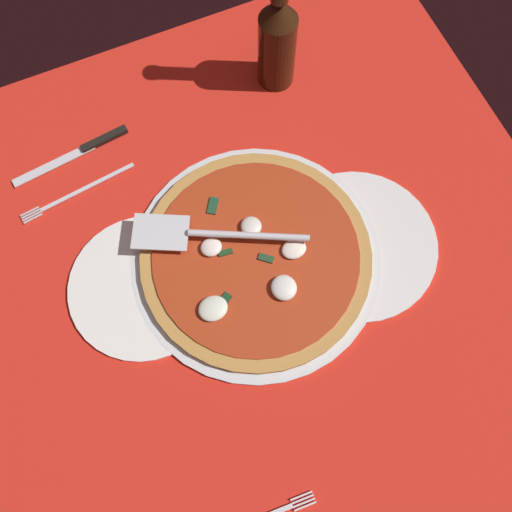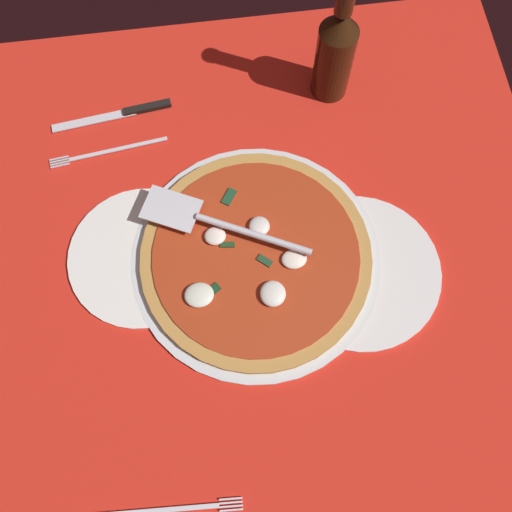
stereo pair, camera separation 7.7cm
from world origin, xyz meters
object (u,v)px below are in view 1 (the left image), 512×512
pizza (256,257)px  beer_bottle (277,38)px  dinner_plate_right (357,244)px  dinner_plate_left (144,287)px  pizza_server (210,234)px  place_setting_far (80,171)px

pizza → beer_bottle: 33.32cm
dinner_plate_right → beer_bottle: beer_bottle is taller
dinner_plate_left → dinner_plate_right: (31.16, -6.42, 0.00)cm
pizza_server → dinner_plate_right: bearing=-177.7°
pizza → beer_bottle: bearing=60.7°
beer_bottle → place_setting_far: bearing=-173.8°
dinner_plate_left → beer_bottle: bearing=38.3°
place_setting_far → dinner_plate_left: bearing=90.5°
dinner_plate_right → pizza_server: pizza_server is taller
dinner_plate_left → dinner_plate_right: bearing=-11.6°
pizza → place_setting_far: bearing=128.2°
pizza → place_setting_far: pizza is taller
pizza_server → beer_bottle: bearing=-105.4°
dinner_plate_left → beer_bottle: size_ratio=0.85×
pizza → pizza_server: 7.38cm
pizza_server → beer_bottle: (20.66, 23.15, 5.77)cm
dinner_plate_right → beer_bottle: 33.25cm
place_setting_far → pizza_server: bearing=119.8°
dinner_plate_right → pizza_server: 21.74cm
pizza → pizza_server: pizza_server is taller
pizza_server → place_setting_far: pizza_server is taller
pizza → beer_bottle: size_ratio=1.31×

